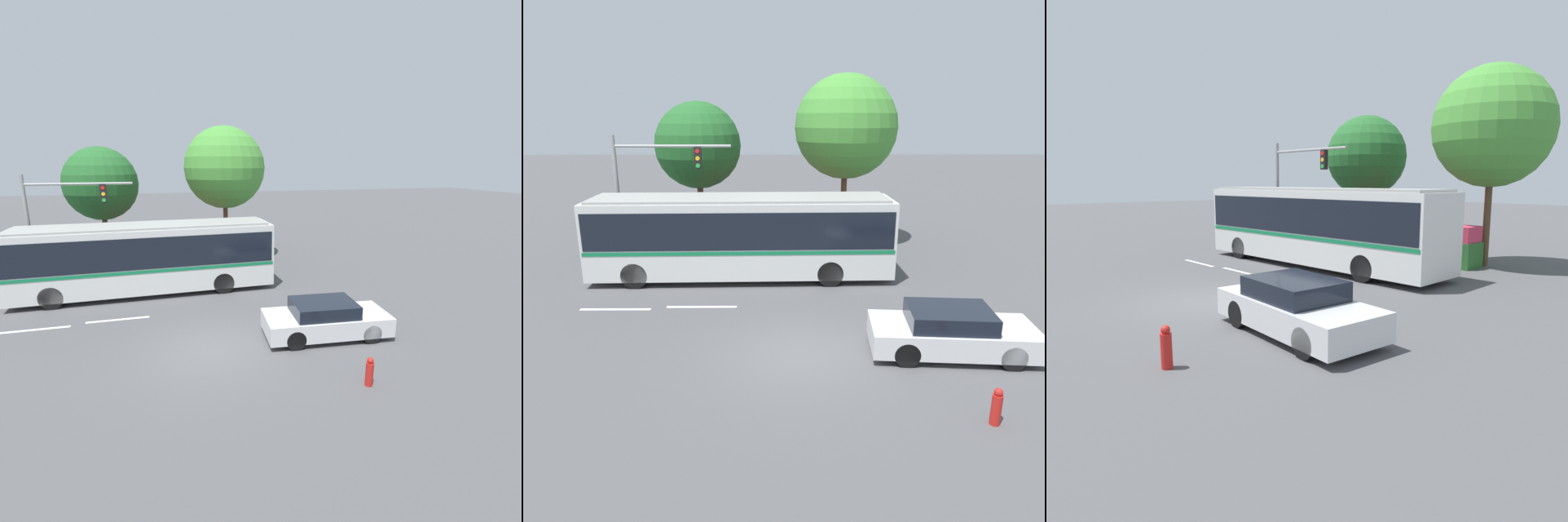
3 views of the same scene
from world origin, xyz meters
TOP-DOWN VIEW (x-y plane):
  - ground_plane at (0.00, 0.00)m, footprint 140.00×140.00m
  - city_bus at (-2.05, 6.61)m, footprint 11.91×2.86m
  - sedan_foreground at (4.18, 0.03)m, footprint 4.55×2.22m
  - traffic_light_pole at (-6.25, 8.85)m, footprint 5.03×0.24m
  - flowering_hedge at (-0.69, 10.91)m, footprint 7.06×1.23m
  - street_tree_left at (-4.55, 12.57)m, footprint 4.22×4.22m
  - street_tree_centre at (2.67, 12.00)m, footprint 4.92×4.92m
  - fire_hydrant at (4.08, -3.20)m, footprint 0.22×0.22m
  - lane_stripe_near at (-6.09, 3.23)m, footprint 2.40×0.16m
  - lane_stripe_mid at (-3.19, 3.44)m, footprint 2.40×0.16m

SIDE VIEW (x-z plane):
  - ground_plane at x=0.00m, z-range 0.00..0.00m
  - lane_stripe_near at x=-6.09m, z-range 0.00..0.01m
  - lane_stripe_mid at x=-3.19m, z-range 0.00..0.01m
  - fire_hydrant at x=4.08m, z-range -0.02..0.84m
  - sedan_foreground at x=4.18m, z-range -0.02..1.29m
  - flowering_hedge at x=-0.69m, z-range -0.01..1.72m
  - city_bus at x=-2.05m, z-range 0.23..3.52m
  - traffic_light_pole at x=-6.25m, z-range 0.88..6.41m
  - street_tree_left at x=-4.55m, z-range 1.37..8.36m
  - street_tree_centre at x=2.67m, z-range 1.64..9.87m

